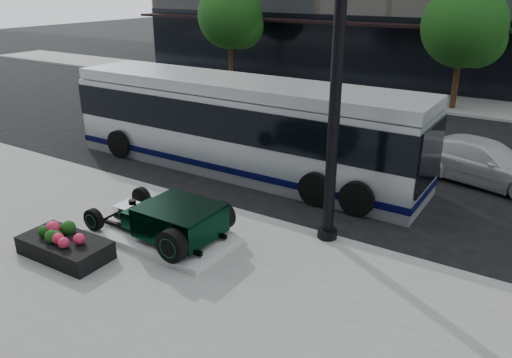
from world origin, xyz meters
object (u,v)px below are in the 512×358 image
Objects in this scene: lamppost at (337,71)px; white_sedan at (484,162)px; flower_planter at (65,246)px; hot_rod at (173,219)px; transit_bus at (240,125)px.

white_sedan is (2.36, 6.04, -3.38)m from lamppost.
white_sedan reaches higher than flower_planter.
lamppost is at bearing 36.21° from hot_rod.
lamppost reaches higher than transit_bus.
flower_planter is at bearing -139.06° from lamppost.
hot_rod is 0.38× the size of lamppost.
white_sedan is at bearing 68.68° from lamppost.
lamppost reaches higher than white_sedan.
white_sedan reaches higher than hot_rod.
hot_rod is at bearing -143.79° from lamppost.
transit_bus reaches higher than hot_rod.
hot_rod is at bearing 48.09° from flower_planter.
lamppost is at bearing 40.94° from flower_planter.
white_sedan is at bearing 55.44° from flower_planter.
flower_planter is 0.17× the size of transit_bus.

